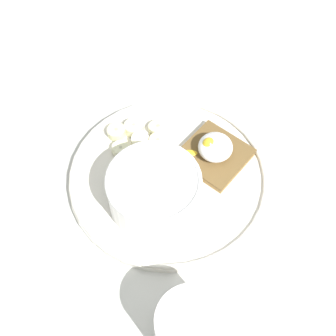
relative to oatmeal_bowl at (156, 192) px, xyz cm
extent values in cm
cube|color=beige|center=(-4.67, -0.33, -4.97)|extent=(120.00, 120.00, 2.00)
cylinder|color=silver|center=(-4.67, -0.33, -3.47)|extent=(28.48, 28.48, 1.00)
torus|color=silver|center=(-4.67, -0.33, -2.67)|extent=(28.28, 28.28, 0.60)
cylinder|color=white|center=(0.00, 0.00, -0.09)|extent=(12.41, 12.41, 5.75)
torus|color=white|center=(0.00, 0.00, 2.78)|extent=(12.61, 12.61, 0.60)
cylinder|color=white|center=(0.00, 0.00, -0.68)|extent=(11.01, 11.01, 4.17)
ellipsoid|color=white|center=(0.00, 0.00, 1.20)|extent=(10.46, 10.46, 1.20)
ellipsoid|color=tan|center=(-1.02, 3.56, 1.58)|extent=(2.06, 1.66, 0.77)
ellipsoid|color=tan|center=(2.44, -1.99, 1.45)|extent=(1.29, 1.39, 0.50)
ellipsoid|color=tan|center=(0.06, 0.12, 1.46)|extent=(1.42, 1.35, 0.51)
cube|color=brown|center=(-10.21, 4.62, -1.92)|extent=(10.99, 10.99, 0.30)
cube|color=olive|center=(-10.21, 4.62, -2.39)|extent=(10.78, 10.78, 1.15)
ellipsoid|color=white|center=(-10.21, 4.62, -0.29)|extent=(5.00, 4.96, 3.05)
sphere|color=yellow|center=(-9.81, 3.77, 0.42)|extent=(2.00, 2.00, 2.00)
ellipsoid|color=yellow|center=(-8.59, 1.22, -1.62)|extent=(2.17, 2.81, 0.36)
cylinder|color=#F1E8BC|center=(-8.31, -6.44, -2.26)|extent=(3.80, 3.86, 1.63)
cylinder|color=#BCB593|center=(-8.31, -6.44, -1.65)|extent=(0.68, 0.68, 0.20)
cylinder|color=#F0EEC2|center=(-5.86, -8.42, -2.40)|extent=(3.94, 3.93, 1.40)
cylinder|color=#BBB997|center=(-5.86, -8.42, -1.96)|extent=(0.70, 0.70, 0.21)
cylinder|color=#F4F1BC|center=(-11.52, -4.92, -2.26)|extent=(4.22, 4.25, 1.67)
cylinder|color=#BEBC93|center=(-11.52, -4.92, -1.68)|extent=(0.75, 0.75, 0.22)
cylinder|color=beige|center=(-8.33, -10.38, -2.26)|extent=(3.32, 3.35, 1.46)
cylinder|color=#B5B486|center=(-8.33, -10.38, -1.57)|extent=(0.60, 0.60, 0.13)
cylinder|color=beige|center=(-9.10, -3.90, -2.28)|extent=(3.51, 3.60, 1.53)
cylinder|color=tan|center=(-9.10, -3.90, -1.68)|extent=(0.63, 0.64, 0.18)
cylinder|color=#F1EAC0|center=(-10.13, -8.30, -2.23)|extent=(4.24, 4.23, 1.54)
cylinder|color=#BCB696|center=(-10.13, -8.30, -1.53)|extent=(0.76, 0.76, 0.15)
cylinder|color=white|center=(14.97, 11.03, 0.22)|extent=(8.16, 8.16, 8.37)
cylinder|color=#382512|center=(14.97, 11.03, 3.40)|extent=(6.93, 6.93, 0.40)
camera|label=1|loc=(28.36, 14.03, 53.53)|focal=50.00mm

